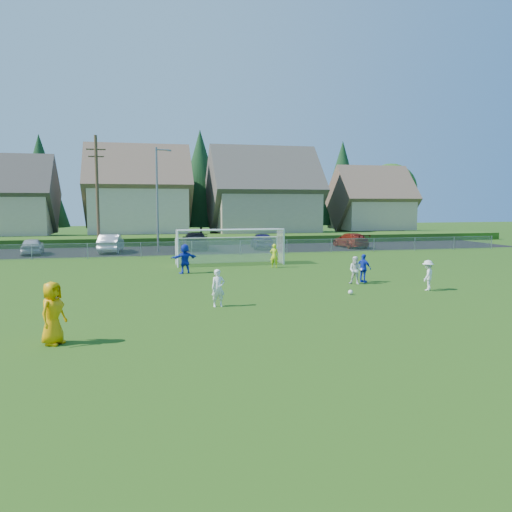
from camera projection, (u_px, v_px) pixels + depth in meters
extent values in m
plane|color=#193D0C|center=(304.00, 313.00, 19.39)|extent=(160.00, 160.00, 0.00)
plane|color=black|center=(207.00, 249.00, 46.00)|extent=(60.00, 60.00, 0.00)
cube|color=#1E420F|center=(198.00, 239.00, 53.21)|extent=(70.00, 6.00, 0.80)
sphere|color=white|center=(350.00, 292.00, 23.27)|extent=(0.22, 0.22, 0.22)
imported|color=#E89904|center=(53.00, 313.00, 14.99)|extent=(1.00, 1.12, 1.92)
imported|color=white|center=(218.00, 288.00, 20.50)|extent=(0.61, 0.45, 1.55)
imported|color=white|center=(356.00, 270.00, 26.19)|extent=(0.91, 0.87, 1.47)
imported|color=white|center=(428.00, 275.00, 24.35)|extent=(1.07, 1.07, 1.49)
imported|color=#142FC1|center=(363.00, 268.00, 26.76)|extent=(0.80, 0.96, 1.53)
imported|color=#142FC1|center=(185.00, 259.00, 30.22)|extent=(1.74, 0.99, 1.79)
imported|color=#CDED1B|center=(274.00, 256.00, 32.96)|extent=(0.68, 0.58, 1.58)
imported|color=#B0B4B9|center=(32.00, 246.00, 41.39)|extent=(2.01, 4.18, 1.38)
imported|color=silver|center=(111.00, 243.00, 43.03)|extent=(2.10, 4.87, 1.56)
imported|color=black|center=(195.00, 241.00, 45.82)|extent=(2.67, 5.72, 1.62)
imported|color=#181549|center=(262.00, 241.00, 46.59)|extent=(2.32, 4.62, 1.51)
imported|color=maroon|center=(351.00, 240.00, 47.97)|extent=(2.17, 4.88, 1.39)
cylinder|color=white|center=(178.00, 249.00, 32.94)|extent=(0.12, 0.12, 2.44)
cylinder|color=white|center=(284.00, 247.00, 34.62)|extent=(0.12, 0.12, 2.44)
cylinder|color=white|center=(232.00, 230.00, 33.65)|extent=(7.30, 0.12, 0.12)
cylinder|color=white|center=(176.00, 251.00, 34.71)|extent=(0.08, 0.08, 1.80)
cylinder|color=white|center=(277.00, 249.00, 36.39)|extent=(0.08, 0.08, 1.80)
cylinder|color=white|center=(227.00, 238.00, 35.46)|extent=(7.30, 0.08, 0.08)
cube|color=silver|center=(227.00, 250.00, 35.55)|extent=(7.30, 0.02, 1.80)
cube|color=silver|center=(177.00, 248.00, 33.81)|extent=(0.02, 1.80, 2.44)
cube|color=silver|center=(280.00, 246.00, 35.49)|extent=(0.02, 1.80, 2.44)
cube|color=silver|center=(230.00, 229.00, 34.52)|extent=(7.30, 1.80, 0.02)
cube|color=gray|center=(216.00, 241.00, 40.55)|extent=(52.00, 0.03, 0.03)
cube|color=gray|center=(216.00, 248.00, 40.61)|extent=(52.00, 0.02, 1.14)
cylinder|color=gray|center=(216.00, 248.00, 40.61)|extent=(0.06, 0.06, 1.20)
cylinder|color=gray|center=(492.00, 242.00, 46.60)|extent=(0.06, 0.06, 1.20)
cylinder|color=slate|center=(157.00, 200.00, 43.03)|extent=(0.18, 0.18, 9.00)
cylinder|color=slate|center=(162.00, 150.00, 42.70)|extent=(1.20, 0.12, 0.12)
cube|color=slate|center=(169.00, 151.00, 42.84)|extent=(0.36, 0.18, 0.12)
cylinder|color=#473321|center=(97.00, 194.00, 42.80)|extent=(0.26, 0.26, 10.00)
cube|color=#473321|center=(96.00, 149.00, 42.40)|extent=(1.60, 0.10, 0.10)
cube|color=#473321|center=(96.00, 157.00, 42.46)|extent=(1.30, 0.10, 0.10)
cube|color=tan|center=(9.00, 214.00, 55.10)|extent=(9.00, 8.00, 4.50)
pyramid|color=#423D38|center=(6.00, 153.00, 54.40)|extent=(9.90, 8.80, 4.41)
cube|color=#C6B58E|center=(139.00, 209.00, 59.24)|extent=(11.00, 9.00, 5.50)
pyramid|color=brown|center=(137.00, 143.00, 58.42)|extent=(12.10, 9.90, 4.96)
cube|color=tan|center=(263.00, 211.00, 61.75)|extent=(12.00, 10.00, 5.00)
pyramid|color=#4C473F|center=(263.00, 145.00, 60.90)|extent=(13.20, 11.00, 5.52)
cube|color=tan|center=(371.00, 214.00, 66.22)|extent=(9.00, 8.00, 4.00)
pyramid|color=brown|center=(372.00, 165.00, 65.54)|extent=(9.90, 8.80, 4.41)
cylinder|color=#382616|center=(43.00, 232.00, 63.56)|extent=(0.30, 0.30, 1.20)
cone|color=#143819|center=(40.00, 181.00, 62.88)|extent=(6.76, 6.76, 11.70)
cylinder|color=#382616|center=(124.00, 230.00, 66.83)|extent=(0.30, 0.30, 1.20)
cone|color=#143819|center=(123.00, 185.00, 66.19)|extent=(6.24, 6.24, 10.80)
cylinder|color=#382616|center=(201.00, 231.00, 66.23)|extent=(0.30, 0.30, 1.20)
cone|color=#143819|center=(200.00, 178.00, 65.50)|extent=(7.28, 7.28, 12.60)
cylinder|color=#382616|center=(270.00, 219.00, 70.32)|extent=(0.36, 0.36, 3.96)
sphere|color=#2B5B19|center=(270.00, 185.00, 69.80)|extent=(8.36, 8.36, 8.36)
cylinder|color=#382616|center=(341.00, 229.00, 70.83)|extent=(0.30, 0.30, 1.20)
cone|color=#143819|center=(342.00, 183.00, 70.15)|extent=(6.76, 6.76, 11.70)
cylinder|color=#382616|center=(389.00, 220.00, 73.51)|extent=(0.36, 0.36, 3.60)
sphere|color=#2B5B19|center=(390.00, 190.00, 73.04)|extent=(7.60, 7.60, 7.60)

